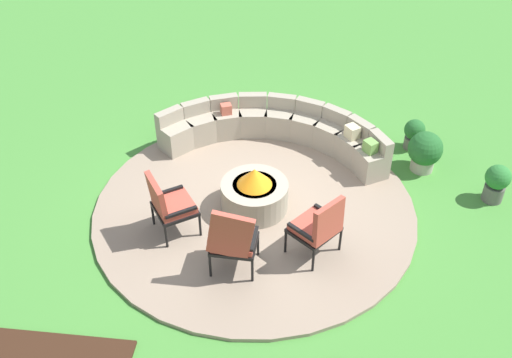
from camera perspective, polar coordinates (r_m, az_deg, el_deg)
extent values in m
plane|color=#478C38|center=(9.25, -0.14, -2.95)|extent=(24.00, 24.00, 0.00)
cylinder|color=gray|center=(9.23, -0.14, -2.81)|extent=(4.93, 4.93, 0.06)
cylinder|color=#9E937F|center=(9.06, -0.14, -1.61)|extent=(1.02, 1.02, 0.45)
cylinder|color=black|center=(8.94, -0.14, -0.66)|extent=(0.66, 0.66, 0.06)
cone|color=orange|center=(8.83, -0.14, 0.20)|extent=(0.53, 0.53, 0.28)
cube|color=#9E937F|center=(9.88, 10.86, 1.55)|extent=(0.64, 0.65, 0.47)
cube|color=#9E937F|center=(9.75, 11.82, 3.41)|extent=(0.39, 0.51, 0.24)
cube|color=#9E937F|center=(10.17, 9.16, 2.96)|extent=(0.67, 0.67, 0.47)
cube|color=#9E937F|center=(10.06, 9.95, 4.88)|extent=(0.46, 0.47, 0.24)
cube|color=#9E937F|center=(10.41, 7.11, 4.09)|extent=(0.66, 0.65, 0.47)
cube|color=#9E937F|center=(10.32, 7.71, 6.04)|extent=(0.50, 0.40, 0.24)
cube|color=#9E937F|center=(10.58, 4.78, 4.90)|extent=(0.61, 0.59, 0.47)
cube|color=#9E937F|center=(10.51, 5.18, 6.88)|extent=(0.52, 0.32, 0.24)
cube|color=#9E937F|center=(10.68, 2.29, 5.38)|extent=(0.54, 0.50, 0.47)
cube|color=#9E937F|center=(10.62, 2.48, 7.38)|extent=(0.51, 0.21, 0.24)
cube|color=#9E937F|center=(10.72, -0.29, 5.53)|extent=(0.55, 0.51, 0.47)
cube|color=#9E937F|center=(10.65, -0.31, 7.54)|extent=(0.51, 0.22, 0.24)
cube|color=#9E937F|center=(10.67, -2.87, 5.33)|extent=(0.62, 0.60, 0.47)
cube|color=#9E937F|center=(10.61, -3.09, 7.34)|extent=(0.52, 0.32, 0.24)
cube|color=#9E937F|center=(10.56, -5.35, 4.80)|extent=(0.66, 0.65, 0.47)
cube|color=#9E937F|center=(10.49, -5.78, 6.79)|extent=(0.50, 0.41, 0.24)
cube|color=#9E937F|center=(10.38, -7.65, 3.95)|extent=(0.66, 0.67, 0.47)
cube|color=#9E937F|center=(10.29, -8.27, 5.90)|extent=(0.45, 0.47, 0.24)
cube|color=#70A34C|center=(9.67, 10.84, 3.06)|extent=(0.26, 0.26, 0.20)
cube|color=#BC5B47|center=(10.46, -2.87, 6.67)|extent=(0.22, 0.21, 0.18)
cube|color=beige|center=(9.95, 9.15, 4.46)|extent=(0.27, 0.28, 0.21)
cylinder|color=black|center=(9.04, -6.73, -2.33)|extent=(0.04, 0.04, 0.38)
cylinder|color=black|center=(8.66, -5.35, -4.42)|extent=(0.04, 0.04, 0.38)
cylinder|color=black|center=(8.92, -9.79, -3.33)|extent=(0.04, 0.04, 0.38)
cylinder|color=black|center=(8.54, -8.54, -5.49)|extent=(0.04, 0.04, 0.38)
cube|color=black|center=(8.64, -7.72, -2.81)|extent=(0.78, 0.79, 0.05)
cube|color=#B24738|center=(8.60, -7.76, -2.46)|extent=(0.72, 0.73, 0.09)
cube|color=#B24738|center=(8.39, -9.40, -1.69)|extent=(0.39, 0.55, 0.62)
cube|color=black|center=(8.74, -8.43, -1.15)|extent=(0.42, 0.31, 0.04)
cube|color=black|center=(8.37, -7.14, -3.16)|extent=(0.42, 0.31, 0.04)
cylinder|color=black|center=(8.42, -3.67, -5.83)|extent=(0.04, 0.04, 0.38)
cylinder|color=black|center=(8.34, 0.19, -6.26)|extent=(0.04, 0.04, 0.38)
cylinder|color=black|center=(8.08, -4.39, -8.26)|extent=(0.04, 0.04, 0.38)
cylinder|color=black|center=(7.99, -0.35, -8.74)|extent=(0.04, 0.04, 0.38)
cube|color=black|center=(8.05, -2.09, -6.18)|extent=(0.63, 0.56, 0.05)
cube|color=#B24738|center=(8.00, -2.10, -5.82)|extent=(0.58, 0.51, 0.09)
cube|color=#B24738|center=(7.63, -2.46, -5.41)|extent=(0.66, 0.11, 0.76)
cube|color=black|center=(8.00, -4.04, -5.27)|extent=(0.07, 0.46, 0.04)
cube|color=black|center=(7.92, -0.16, -5.70)|extent=(0.07, 0.46, 0.04)
cylinder|color=black|center=(8.39, 2.83, -5.98)|extent=(0.04, 0.04, 0.38)
cylinder|color=black|center=(8.71, 5.42, -4.11)|extent=(0.04, 0.04, 0.38)
cylinder|color=black|center=(8.16, 5.47, -7.75)|extent=(0.04, 0.04, 0.38)
cylinder|color=black|center=(8.49, 8.03, -5.75)|extent=(0.04, 0.04, 0.38)
cube|color=black|center=(8.28, 5.53, -4.81)|extent=(0.81, 0.82, 0.05)
cube|color=#B24738|center=(8.23, 5.56, -4.45)|extent=(0.74, 0.75, 0.09)
cube|color=#B24738|center=(7.97, 6.93, -4.04)|extent=(0.42, 0.53, 0.58)
cube|color=black|center=(8.03, 4.30, -5.06)|extent=(0.39, 0.33, 0.04)
cube|color=black|center=(8.35, 6.83, -3.21)|extent=(0.39, 0.33, 0.04)
cylinder|color=#605B56|center=(10.06, 21.65, -1.21)|extent=(0.31, 0.31, 0.27)
sphere|color=#2D7A33|center=(9.88, 22.06, 0.17)|extent=(0.39, 0.39, 0.39)
sphere|color=yellow|center=(9.85, 22.43, 0.51)|extent=(0.14, 0.14, 0.14)
cylinder|color=#A89E8E|center=(10.37, 15.53, 1.39)|extent=(0.38, 0.38, 0.21)
sphere|color=#236028|center=(10.19, 15.83, 2.80)|extent=(0.57, 0.57, 0.57)
sphere|color=yellow|center=(10.15, 16.24, 3.21)|extent=(0.17, 0.17, 0.17)
cylinder|color=#605B56|center=(10.84, 14.65, 3.39)|extent=(0.29, 0.29, 0.21)
sphere|color=#236028|center=(10.70, 14.88, 4.56)|extent=(0.36, 0.36, 0.36)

